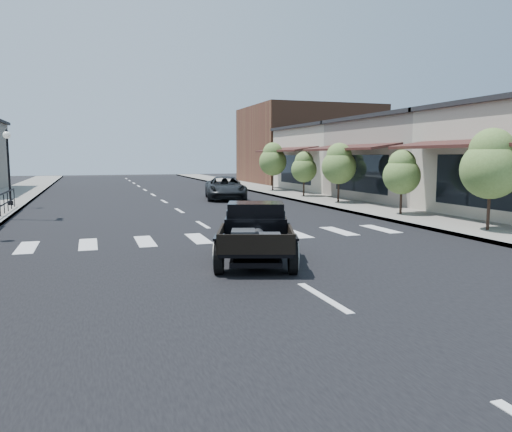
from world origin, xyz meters
name	(u,v)px	position (x,y,z in m)	size (l,w,h in m)	color
ground	(267,264)	(0.00, 0.00, 0.00)	(120.00, 120.00, 0.00)	black
road	(170,205)	(0.00, 15.00, 0.01)	(14.00, 80.00, 0.02)	black
road_markings	(188,216)	(0.00, 10.00, 0.00)	(12.00, 60.00, 0.06)	silver
sidewalk_right	(318,199)	(8.50, 15.00, 0.07)	(3.00, 80.00, 0.15)	gray
storefront_mid	(438,161)	(15.00, 13.00, 2.25)	(10.00, 9.00, 4.50)	gray
storefront_far	(358,160)	(15.00, 22.00, 2.25)	(10.00, 9.00, 4.50)	beige
far_building_right	(308,146)	(15.50, 32.00, 3.50)	(11.00, 10.00, 7.00)	brown
lamp_post_c	(9,167)	(-7.60, 16.00, 2.00)	(0.36, 0.36, 3.69)	black
small_tree_a	(490,181)	(8.30, 1.96, 1.72)	(1.89, 1.89, 3.15)	#587837
small_tree_b	(401,183)	(8.30, 6.75, 1.42)	(1.52, 1.52, 2.54)	#587837
small_tree_c	(339,174)	(8.30, 12.23, 1.62)	(1.76, 1.76, 2.94)	#587837
small_tree_d	(304,175)	(8.30, 16.63, 1.43)	(1.53, 1.53, 2.55)	#587837
small_tree_e	(273,167)	(8.30, 21.99, 1.75)	(1.92, 1.92, 3.20)	#587837
hotrod_pickup	(256,231)	(-0.11, 0.49, 0.72)	(1.93, 4.14, 1.44)	black
second_car	(225,188)	(3.61, 17.31, 0.66)	(2.20, 4.77, 1.33)	black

